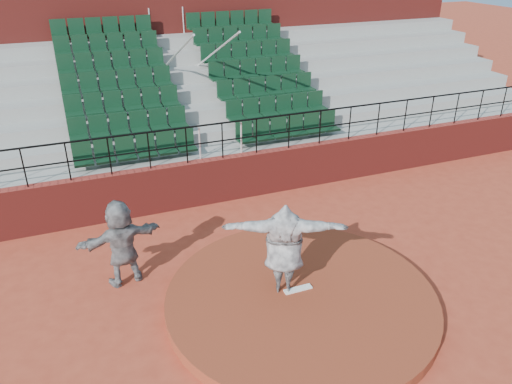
% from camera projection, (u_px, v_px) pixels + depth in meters
% --- Properties ---
extents(ground, '(90.00, 90.00, 0.00)m').
position_uv_depth(ground, '(301.00, 304.00, 10.23)').
color(ground, '#AA3C26').
rests_on(ground, ground).
extents(pitchers_mound, '(5.50, 5.50, 0.25)m').
position_uv_depth(pitchers_mound, '(301.00, 299.00, 10.17)').
color(pitchers_mound, maroon).
rests_on(pitchers_mound, ground).
extents(pitching_rubber, '(0.60, 0.15, 0.03)m').
position_uv_depth(pitching_rubber, '(298.00, 289.00, 10.23)').
color(pitching_rubber, white).
rests_on(pitching_rubber, pitchers_mound).
extents(boundary_wall, '(24.00, 0.30, 1.30)m').
position_uv_depth(boundary_wall, '(224.00, 179.00, 14.09)').
color(boundary_wall, maroon).
rests_on(boundary_wall, ground).
extents(wall_railing, '(24.04, 0.05, 1.03)m').
position_uv_depth(wall_railing, '(222.00, 133.00, 13.47)').
color(wall_railing, black).
rests_on(wall_railing, boundary_wall).
extents(seating_deck, '(24.00, 5.97, 4.63)m').
position_uv_depth(seating_deck, '(189.00, 115.00, 16.77)').
color(seating_deck, gray).
rests_on(seating_deck, ground).
extents(press_box_facade, '(24.00, 3.00, 7.10)m').
position_uv_depth(press_box_facade, '(160.00, 32.00, 19.11)').
color(press_box_facade, maroon).
rests_on(press_box_facade, ground).
extents(pitcher, '(2.49, 1.53, 1.97)m').
position_uv_depth(pitcher, '(284.00, 248.00, 9.84)').
color(pitcher, black).
rests_on(pitcher, pitchers_mound).
extents(fielder, '(1.88, 0.86, 1.95)m').
position_uv_depth(fielder, '(122.00, 243.00, 10.49)').
color(fielder, black).
rests_on(fielder, ground).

